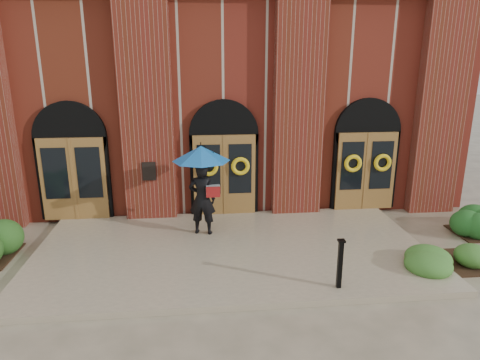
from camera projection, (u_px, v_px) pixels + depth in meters
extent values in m
plane|color=tan|center=(232.00, 256.00, 10.95)|extent=(90.00, 90.00, 0.00)
cube|color=tan|center=(232.00, 251.00, 11.07)|extent=(10.00, 5.30, 0.15)
cube|color=#5F1C14|center=(214.00, 90.00, 18.48)|extent=(16.00, 12.00, 7.00)
cube|color=black|center=(149.00, 171.00, 12.63)|extent=(0.40, 0.05, 0.55)
cube|color=#5F1C14|center=(146.00, 107.00, 12.36)|extent=(1.50, 0.45, 7.00)
cube|color=#5F1C14|center=(299.00, 105.00, 12.80)|extent=(1.50, 0.45, 7.00)
cube|color=#5F1C14|center=(441.00, 104.00, 13.24)|extent=(1.50, 0.45, 7.00)
cube|color=olive|center=(74.00, 179.00, 12.71)|extent=(1.90, 0.10, 2.50)
cylinder|color=black|center=(70.00, 137.00, 12.49)|extent=(2.10, 0.22, 2.10)
cube|color=olive|center=(224.00, 175.00, 13.15)|extent=(1.90, 0.10, 2.50)
cylinder|color=black|center=(224.00, 134.00, 12.93)|extent=(2.10, 0.22, 2.10)
cube|color=olive|center=(366.00, 171.00, 13.59)|extent=(1.90, 0.10, 2.50)
cylinder|color=black|center=(367.00, 132.00, 13.37)|extent=(2.10, 0.22, 2.10)
torus|color=yellow|center=(209.00, 167.00, 12.90)|extent=(0.57, 0.13, 0.57)
torus|color=yellow|center=(240.00, 166.00, 13.00)|extent=(0.57, 0.13, 0.57)
torus|color=yellow|center=(353.00, 163.00, 13.34)|extent=(0.57, 0.13, 0.57)
torus|color=yellow|center=(383.00, 163.00, 13.43)|extent=(0.57, 0.13, 0.57)
imported|color=black|center=(202.00, 199.00, 11.72)|extent=(0.83, 0.64, 2.02)
cone|color=#1763B2|center=(201.00, 153.00, 11.36)|extent=(1.88, 1.88, 0.40)
cylinder|color=black|center=(203.00, 173.00, 11.47)|extent=(0.02, 0.02, 0.67)
cube|color=#A6A9AB|center=(213.00, 191.00, 11.51)|extent=(0.41, 0.27, 0.30)
cube|color=maroon|center=(213.00, 192.00, 11.41)|extent=(0.37, 0.11, 0.30)
cube|color=black|center=(340.00, 265.00, 9.02)|extent=(0.10, 0.10, 1.06)
cube|color=black|center=(342.00, 241.00, 8.87)|extent=(0.15, 0.15, 0.04)
ellipsoid|color=#346524|center=(443.00, 254.00, 10.46)|extent=(1.46, 1.25, 0.51)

